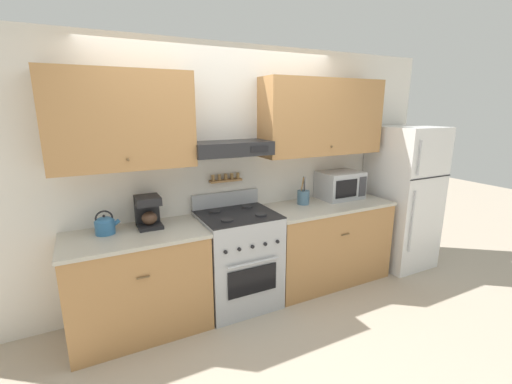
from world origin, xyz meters
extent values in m
plane|color=#B2A38E|center=(0.00, 0.00, 0.00)|extent=(16.00, 16.00, 0.00)
cube|color=silver|center=(0.00, 0.69, 1.27)|extent=(5.20, 0.08, 2.55)
cube|color=#AD7A47|center=(-0.95, 0.48, 1.84)|extent=(1.15, 0.33, 0.80)
sphere|color=brown|center=(-0.95, 0.31, 1.54)|extent=(0.02, 0.02, 0.02)
cube|color=#AD7A47|center=(1.09, 0.48, 1.84)|extent=(1.43, 0.33, 0.80)
sphere|color=brown|center=(1.09, 0.31, 1.54)|extent=(0.02, 0.02, 0.02)
cube|color=#232326|center=(0.00, 0.46, 1.57)|extent=(0.76, 0.37, 0.13)
cube|color=black|center=(0.21, 0.27, 1.57)|extent=(0.18, 0.01, 0.06)
cube|color=#AD7A47|center=(0.00, 0.61, 1.22)|extent=(0.34, 0.07, 0.02)
cylinder|color=olive|center=(-0.14, 0.61, 1.26)|extent=(0.03, 0.03, 0.06)
cylinder|color=olive|center=(-0.07, 0.61, 1.26)|extent=(0.03, 0.03, 0.06)
cylinder|color=olive|center=(0.00, 0.61, 1.26)|extent=(0.03, 0.03, 0.06)
cylinder|color=olive|center=(0.07, 0.61, 1.26)|extent=(0.03, 0.03, 0.06)
cylinder|color=olive|center=(0.14, 0.61, 1.26)|extent=(0.03, 0.03, 0.06)
cube|color=#AD7A47|center=(-0.95, 0.33, 0.44)|extent=(1.15, 0.63, 0.88)
cube|color=#B7B2A3|center=(-0.95, 0.33, 0.89)|extent=(1.17, 0.65, 0.03)
cylinder|color=brown|center=(-0.95, 0.01, 0.65)|extent=(0.10, 0.01, 0.01)
cube|color=#AD7A47|center=(1.09, 0.33, 0.44)|extent=(1.43, 0.63, 0.88)
cube|color=#B7B2A3|center=(1.09, 0.33, 0.89)|extent=(1.45, 0.65, 0.03)
cylinder|color=brown|center=(1.09, 0.01, 0.65)|extent=(0.10, 0.01, 0.01)
cube|color=#ADAFB5|center=(0.00, 0.32, 0.47)|extent=(0.72, 0.63, 0.94)
cube|color=black|center=(0.00, 0.00, 0.39)|extent=(0.49, 0.01, 0.26)
cylinder|color=#ADAFB5|center=(0.00, -0.02, 0.58)|extent=(0.51, 0.02, 0.02)
cube|color=black|center=(0.00, 0.32, 0.95)|extent=(0.72, 0.63, 0.01)
cylinder|color=#232326|center=(-0.17, 0.17, 0.96)|extent=(0.11, 0.11, 0.02)
cylinder|color=#232326|center=(0.17, 0.17, 0.96)|extent=(0.11, 0.11, 0.02)
cylinder|color=#232326|center=(-0.17, 0.48, 0.96)|extent=(0.11, 0.11, 0.02)
cylinder|color=#232326|center=(0.17, 0.48, 0.96)|extent=(0.11, 0.11, 0.02)
cylinder|color=black|center=(-0.26, 0.00, 0.73)|extent=(0.03, 0.02, 0.03)
cylinder|color=black|center=(-0.13, 0.00, 0.73)|extent=(0.03, 0.02, 0.03)
cylinder|color=black|center=(0.00, 0.00, 0.73)|extent=(0.03, 0.02, 0.03)
cylinder|color=black|center=(0.13, 0.00, 0.73)|extent=(0.03, 0.02, 0.03)
cylinder|color=black|center=(0.26, 0.00, 0.73)|extent=(0.03, 0.02, 0.03)
cube|color=#ADAFB5|center=(0.00, 0.62, 1.03)|extent=(0.72, 0.04, 0.15)
cube|color=white|center=(2.22, 0.28, 0.86)|extent=(0.67, 0.72, 1.73)
cube|color=black|center=(2.22, -0.08, 1.17)|extent=(0.67, 0.01, 0.01)
cylinder|color=#ADAFB5|center=(1.96, -0.10, 1.42)|extent=(0.02, 0.02, 0.38)
cylinder|color=#ADAFB5|center=(1.96, -0.10, 0.69)|extent=(0.02, 0.02, 0.73)
cylinder|color=teal|center=(-1.17, 0.44, 0.97)|extent=(0.16, 0.16, 0.11)
ellipsoid|color=teal|center=(-1.17, 0.44, 1.02)|extent=(0.15, 0.15, 0.07)
sphere|color=black|center=(-1.17, 0.44, 1.07)|extent=(0.02, 0.02, 0.02)
cylinder|color=teal|center=(-1.09, 0.44, 0.98)|extent=(0.10, 0.04, 0.08)
torus|color=black|center=(-1.17, 0.44, 1.04)|extent=(0.14, 0.01, 0.14)
cube|color=black|center=(-0.80, 0.44, 0.92)|extent=(0.21, 0.24, 0.03)
cube|color=black|center=(-0.80, 0.53, 1.05)|extent=(0.21, 0.08, 0.28)
cube|color=black|center=(-0.80, 0.43, 1.16)|extent=(0.21, 0.20, 0.07)
ellipsoid|color=#4C3323|center=(-0.80, 0.42, 1.00)|extent=(0.13, 0.13, 0.12)
cube|color=#ADAFB5|center=(1.37, 0.46, 1.07)|extent=(0.49, 0.36, 0.31)
cube|color=black|center=(1.31, 0.28, 1.07)|extent=(0.30, 0.01, 0.20)
cube|color=#38383D|center=(1.55, 0.28, 1.07)|extent=(0.10, 0.01, 0.23)
cylinder|color=slate|center=(0.84, 0.44, 0.98)|extent=(0.13, 0.13, 0.15)
cylinder|color=olive|center=(0.82, 0.44, 1.13)|extent=(0.01, 0.05, 0.16)
cylinder|color=#28282B|center=(0.85, 0.45, 1.13)|extent=(0.01, 0.04, 0.16)
cylinder|color=#B2B2B7|center=(0.87, 0.46, 1.13)|extent=(0.01, 0.03, 0.16)
camera|label=1|loc=(-1.27, -2.56, 1.95)|focal=24.00mm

